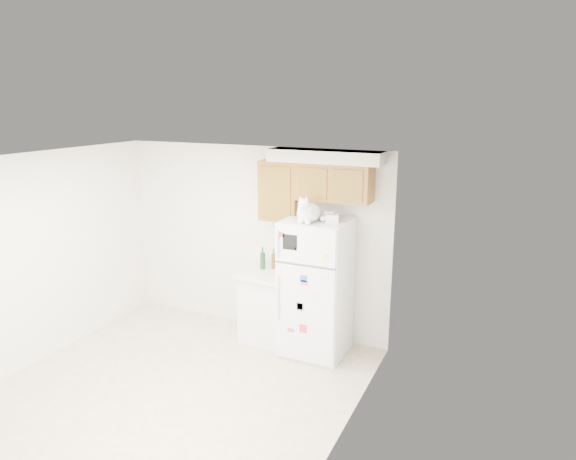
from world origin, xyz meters
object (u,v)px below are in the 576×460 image
Objects in this scene: storage_box_back at (328,215)px; refrigerator at (316,287)px; storage_box_front at (332,218)px; bottle_amber at (274,259)px; cat at (308,212)px; bottle_green at (263,258)px; base_counter at (268,306)px.

refrigerator is at bearing -137.66° from storage_box_back.
bottle_amber is at bearing 148.01° from storage_box_front.
cat is 1.09m from bottle_amber.
refrigerator is at bearing -11.91° from bottle_green.
base_counter is 0.63m from bottle_green.
cat is at bearing -32.61° from bottle_amber.
refrigerator reaches higher than bottle_green.
storage_box_front is at bearing 26.55° from cat.
storage_box_front is at bearing -17.67° from bottle_amber.
cat reaches higher than bottle_amber.
refrigerator is 0.77m from bottle_amber.
storage_box_back is at bearing 44.60° from refrigerator.
cat reaches higher than bottle_green.
cat is 0.30m from storage_box_front.
cat is at bearing -20.37° from base_counter.
storage_box_back is 1.20× the size of storage_box_front.
bottle_amber is at bearing 32.69° from bottle_green.
refrigerator is 11.33× the size of storage_box_front.
refrigerator is at bearing 155.41° from storage_box_front.
storage_box_back is (0.10, 0.10, 0.90)m from refrigerator.
cat is at bearing -106.38° from refrigerator.
storage_box_front is at bearing -7.06° from base_counter.
bottle_green reaches higher than base_counter.
bottle_green is at bearing 154.10° from storage_box_front.
base_counter is (-0.69, 0.07, -0.39)m from refrigerator.
storage_box_front is (0.25, 0.13, -0.08)m from cat.
cat is 1.13m from bottle_green.
bottle_green is (-1.02, 0.21, -0.68)m from storage_box_front.
storage_box_front is 0.57× the size of bottle_amber.
storage_box_back is 1.15m from bottle_green.
storage_box_back is (0.79, 0.03, 1.29)m from base_counter.
bottle_amber is (-0.65, 0.41, -0.77)m from cat.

